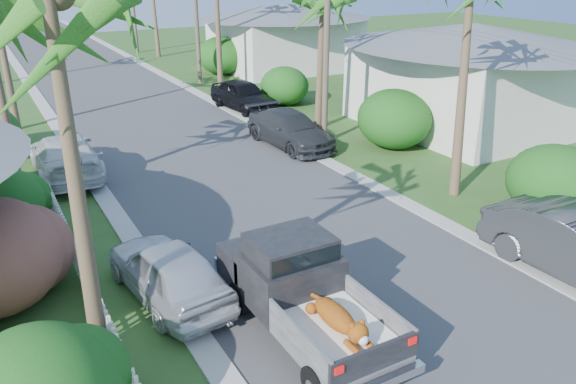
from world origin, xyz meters
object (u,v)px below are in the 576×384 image
parked_car_rm (290,129)px  utility_pole_b (327,35)px  parked_car_lf (65,156)px  house_right_near (468,80)px  parked_car_rf (243,95)px  pickup_truck (297,285)px  utility_pole_c (196,9)px  house_right_far (284,39)px  parked_car_ln (168,271)px

parked_car_rm → utility_pole_b: 4.18m
parked_car_lf → house_right_near: bearing=173.7°
parked_car_rf → house_right_near: 11.45m
pickup_truck → parked_car_rf: (7.20, 18.05, -0.22)m
parked_car_lf → utility_pole_c: size_ratio=0.60×
house_right_near → utility_pole_c: bearing=114.8°
parked_car_lf → utility_pole_b: (10.60, -1.22, 3.82)m
house_right_near → utility_pole_b: utility_pole_b is taller
pickup_truck → house_right_far: bearing=61.5°
parked_car_ln → house_right_far: house_right_far is taller
parked_car_rf → house_right_near: (8.00, -8.06, 1.43)m
house_right_far → utility_pole_b: (-7.40, -17.00, 2.48)m
parked_car_ln → house_right_near: house_right_near is taller
parked_car_rm → parked_car_rf: (0.93, 6.71, 0.06)m
parked_car_lf → house_right_far: size_ratio=0.60×
parked_car_lf → house_right_far: bearing=-138.0°
parked_car_rf → utility_pole_b: utility_pole_b is taller
house_right_far → house_right_near: bearing=-90.0°
parked_car_ln → utility_pole_b: 13.66m
parked_car_rm → utility_pole_b: bearing=-16.2°
parked_car_lf → house_right_near: house_right_near is taller
parked_car_rf → house_right_near: house_right_near is taller
pickup_truck → utility_pole_b: utility_pole_b is taller
parked_car_ln → parked_car_lf: size_ratio=0.79×
utility_pole_b → utility_pole_c: (0.00, 15.00, 0.00)m
parked_car_rm → parked_car_lf: parked_car_lf is taller
parked_car_rm → parked_car_rf: bearing=78.8°
parked_car_rf → parked_car_ln: (-9.29, -15.65, -0.06)m
parked_car_rm → house_right_near: house_right_near is taller
house_right_near → house_right_far: size_ratio=1.00×
parked_car_rm → utility_pole_b: utility_pole_b is taller
parked_car_rm → parked_car_lf: size_ratio=0.93×
parked_car_rf → parked_car_ln: parked_car_rf is taller
utility_pole_b → parked_car_lf: bearing=173.5°
parked_car_lf → utility_pole_c: bearing=-126.8°
pickup_truck → parked_car_ln: (-2.09, 2.41, -0.29)m
parked_car_ln → utility_pole_b: size_ratio=0.47×
house_right_near → parked_car_ln: bearing=-156.3°
pickup_truck → house_right_near: (15.20, 9.99, 1.21)m
pickup_truck → house_right_far: size_ratio=0.57×
house_right_far → parked_car_rm: bearing=-118.2°
parked_car_rm → utility_pole_b: (1.53, -0.35, 3.88)m
parked_car_lf → parked_car_rf: bearing=-149.0°
house_right_far → utility_pole_b: 18.71m
parked_car_ln → utility_pole_b: bearing=-146.1°
pickup_truck → parked_car_ln: pickup_truck is taller
house_right_far → utility_pole_c: utility_pole_c is taller
house_right_far → utility_pole_b: utility_pole_b is taller
pickup_truck → utility_pole_b: bearing=54.6°
parked_car_ln → house_right_far: size_ratio=0.47×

